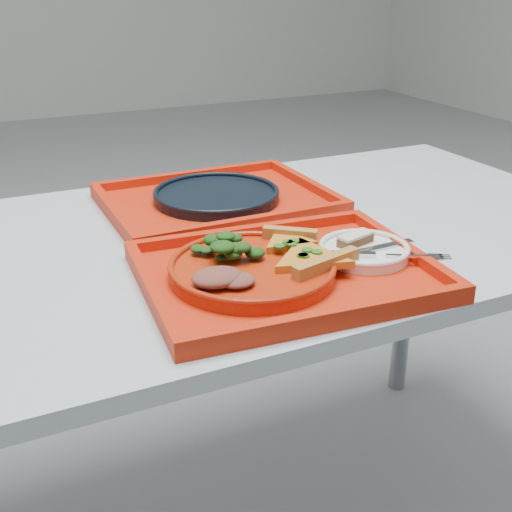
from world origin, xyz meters
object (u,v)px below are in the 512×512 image
tray_main (286,276)px  dinner_plate (252,271)px  navy_plate (216,197)px  dessert_bar (355,239)px  tray_far (217,203)px

tray_main → dinner_plate: size_ratio=1.73×
navy_plate → dessert_bar: 0.37m
navy_plate → tray_far: bearing=-116.6°
dinner_plate → dessert_bar: (0.20, 0.01, 0.01)m
tray_main → navy_plate: size_ratio=1.73×
tray_main → navy_plate: navy_plate is taller
dinner_plate → dessert_bar: bearing=3.9°
dinner_plate → navy_plate: size_ratio=1.00×
tray_far → dinner_plate: bearing=-103.5°
tray_main → dessert_bar: (0.14, 0.02, 0.03)m
tray_far → navy_plate: 0.01m
tray_far → navy_plate: bearing=63.2°
dinner_plate → navy_plate: (0.09, 0.36, -0.00)m
tray_main → tray_far: (0.03, 0.37, 0.00)m
tray_far → navy_plate: (0.00, 0.00, 0.01)m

